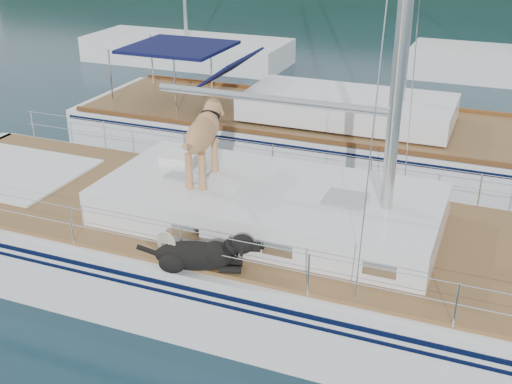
% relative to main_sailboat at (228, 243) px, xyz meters
% --- Properties ---
extents(ground, '(120.00, 120.00, 0.00)m').
position_rel_main_sailboat_xyz_m(ground, '(-0.09, 0.01, -0.69)').
color(ground, black).
rests_on(ground, ground).
extents(main_sailboat, '(12.00, 4.05, 14.01)m').
position_rel_main_sailboat_xyz_m(main_sailboat, '(0.00, 0.00, 0.00)').
color(main_sailboat, white).
rests_on(main_sailboat, ground).
extents(neighbor_sailboat, '(11.00, 3.50, 13.30)m').
position_rel_main_sailboat_xyz_m(neighbor_sailboat, '(-0.60, 5.77, -0.06)').
color(neighbor_sailboat, white).
rests_on(neighbor_sailboat, ground).
extents(bg_boat_west, '(8.00, 3.00, 11.65)m').
position_rel_main_sailboat_xyz_m(bg_boat_west, '(-8.09, 14.01, -0.24)').
color(bg_boat_west, white).
rests_on(bg_boat_west, ground).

